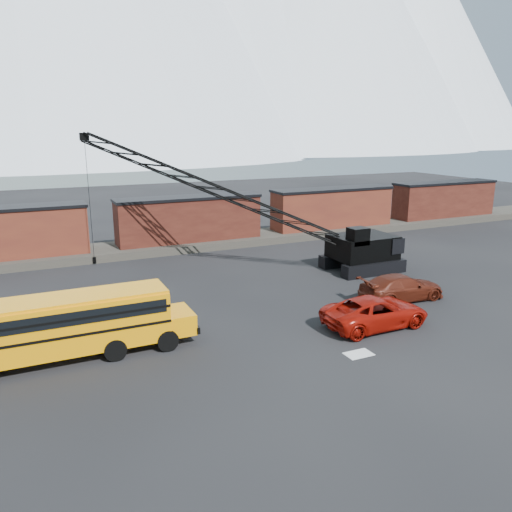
{
  "coord_description": "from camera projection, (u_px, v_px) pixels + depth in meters",
  "views": [
    {
      "loc": [
        -13.9,
        -22.65,
        10.96
      ],
      "look_at": [
        -0.71,
        5.58,
        3.0
      ],
      "focal_mm": 35.0,
      "sensor_mm": 36.0,
      "label": 1
    }
  ],
  "objects": [
    {
      "name": "gravel_berm",
      "position": [
        190.0,
        244.0,
        47.52
      ],
      "size": [
        120.0,
        5.0,
        0.7
      ],
      "primitive_type": "cube",
      "color": "#433F37",
      "rests_on": "ground"
    },
    {
      "name": "crawler_crane",
      "position": [
        214.0,
        190.0,
        38.94
      ],
      "size": [
        22.44,
        13.4,
        10.87
      ],
      "color": "black",
      "rests_on": "ground"
    },
    {
      "name": "boxcar_east_near",
      "position": [
        332.0,
        208.0,
        53.49
      ],
      "size": [
        13.7,
        3.1,
        4.17
      ],
      "color": "#4C1D15",
      "rests_on": "gravel_berm"
    },
    {
      "name": "snow_patch",
      "position": [
        359.0,
        354.0,
        24.99
      ],
      "size": [
        1.4,
        0.9,
        0.02
      ],
      "primitive_type": "cube",
      "color": "silver",
      "rests_on": "ground"
    },
    {
      "name": "maroon_suv",
      "position": [
        401.0,
        287.0,
        32.75
      ],
      "size": [
        5.96,
        2.66,
        1.7
      ],
      "primitive_type": "imported",
      "rotation": [
        0.0,
        0.0,
        1.52
      ],
      "color": "#4C190D",
      "rests_on": "ground"
    },
    {
      "name": "boxcar_west_near",
      "position": [
        0.0,
        233.0,
        40.37
      ],
      "size": [
        13.7,
        3.1,
        4.17
      ],
      "color": "#4C1D15",
      "rests_on": "gravel_berm"
    },
    {
      "name": "boxcar_mid",
      "position": [
        189.0,
        219.0,
        46.93
      ],
      "size": [
        13.7,
        3.1,
        4.17
      ],
      "color": "#4E1F16",
      "rests_on": "gravel_berm"
    },
    {
      "name": "red_pickup",
      "position": [
        375.0,
        312.0,
        28.32
      ],
      "size": [
        6.27,
        2.9,
        1.74
      ],
      "primitive_type": "imported",
      "rotation": [
        0.0,
        0.0,
        1.57
      ],
      "color": "#950F07",
      "rests_on": "ground"
    },
    {
      "name": "ground",
      "position": [
        309.0,
        328.0,
        28.3
      ],
      "size": [
        160.0,
        160.0,
        0.0
      ],
      "primitive_type": "plane",
      "color": "black",
      "rests_on": "ground"
    },
    {
      "name": "school_bus",
      "position": [
        70.0,
        324.0,
        24.13
      ],
      "size": [
        11.65,
        2.65,
        3.19
      ],
      "color": "orange",
      "rests_on": "ground"
    },
    {
      "name": "boxcar_east_far",
      "position": [
        444.0,
        199.0,
        60.05
      ],
      "size": [
        13.7,
        3.1,
        4.17
      ],
      "color": "#4E1F16",
      "rests_on": "gravel_berm"
    }
  ]
}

